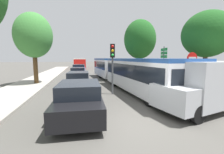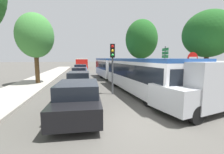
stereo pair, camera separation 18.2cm
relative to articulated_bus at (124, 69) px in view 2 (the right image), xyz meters
name	(u,v)px [view 2 (the right image)]	position (x,y,z in m)	size (l,w,h in m)	color
ground_plane	(129,122)	(-2.07, -8.17, -1.41)	(200.00, 200.00, 0.00)	#4F4C47
kerb_strip_left	(48,76)	(-8.52, 8.21, -1.34)	(3.20, 42.76, 0.14)	#9E998E
articulated_bus	(124,69)	(0.00, 0.00, 0.00)	(3.76, 16.59, 2.44)	silver
city_bus_rear	(82,62)	(-3.99, 24.59, -0.01)	(2.67, 11.30, 2.42)	red
queued_car_black	(78,99)	(-4.02, -7.11, -0.67)	(1.99, 4.29, 1.46)	black
queued_car_graphite	(79,80)	(-4.10, -1.52, -0.70)	(1.90, 4.10, 1.40)	#47474C
queued_car_navy	(79,73)	(-4.17, 4.70, -0.72)	(1.86, 4.01, 1.37)	navy
queued_car_blue	(81,69)	(-4.07, 10.28, -0.64)	(2.06, 4.43, 1.51)	#284799
white_van	(207,84)	(1.93, -7.60, -0.17)	(5.32, 3.09, 2.31)	#B7BABF
traffic_light	(113,58)	(-1.82, -3.63, 1.09)	(0.36, 0.39, 3.40)	#56595E
no_entry_sign	(192,68)	(2.71, -5.56, 0.47)	(0.70, 0.08, 2.82)	#56595E
direction_sign_post	(165,57)	(4.17, 0.00, 1.16)	(0.25, 1.39, 3.60)	#56595E
tree_left_mid	(35,36)	(-7.97, 1.56, 3.06)	(3.29, 3.29, 6.50)	#51381E
tree_right_near	(207,36)	(4.68, -4.39, 2.60)	(3.32, 3.32, 5.68)	#51381E
tree_right_mid	(141,39)	(4.20, 6.23, 3.60)	(4.33, 4.33, 7.66)	#51381E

